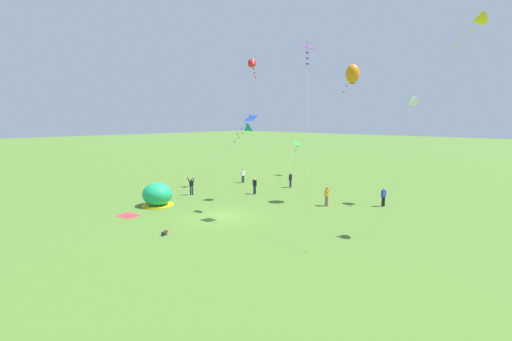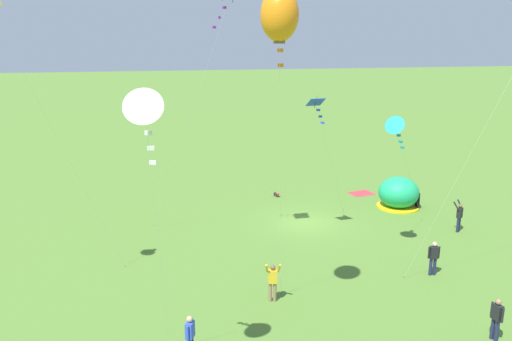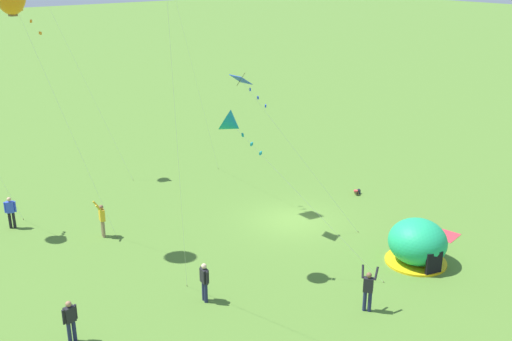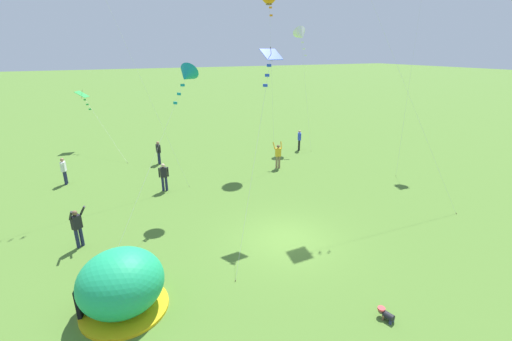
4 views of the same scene
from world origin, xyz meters
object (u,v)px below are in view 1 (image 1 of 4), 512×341
at_px(person_watching_sky, 384,196).
at_px(kite_red, 253,64).
at_px(toddler_crawling, 165,232).
at_px(person_near_tent, 255,185).
at_px(kite_green, 297,144).
at_px(kite_blue, 248,122).
at_px(person_strolling, 243,175).
at_px(kite_teal, 247,129).
at_px(person_center_field, 290,179).
at_px(kite_yellow, 477,20).
at_px(kite_white, 411,103).
at_px(popup_tent, 157,195).
at_px(person_with_toddler, 327,195).
at_px(kite_purple, 307,52).
at_px(person_flying_kite, 191,185).
at_px(kite_orange, 352,74).

bearing_deg(person_watching_sky, kite_red, -174.85).
height_order(toddler_crawling, person_near_tent, person_near_tent).
height_order(person_near_tent, kite_green, kite_green).
bearing_deg(kite_blue, toddler_crawling, -90.02).
xyz_separation_m(person_strolling, kite_blue, (9.67, -9.10, 6.59)).
bearing_deg(kite_blue, kite_green, 114.11).
relative_size(kite_teal, kite_blue, 0.91).
relative_size(person_center_field, kite_teal, 0.23).
xyz_separation_m(person_near_tent, kite_yellow, (18.88, -0.29, 12.78)).
distance_m(kite_yellow, kite_green, 27.86).
bearing_deg(person_near_tent, kite_white, 25.36).
relative_size(toddler_crawling, person_near_tent, 0.32).
xyz_separation_m(popup_tent, kite_green, (-0.67, 22.25, 3.32)).
distance_m(person_near_tent, kite_yellow, 22.80).
bearing_deg(person_with_toddler, popup_tent, -137.90).
bearing_deg(kite_purple, person_center_field, 131.40).
relative_size(person_flying_kite, kite_white, 0.19).
xyz_separation_m(kite_yellow, kite_white, (-5.80, 6.49, -4.58)).
relative_size(kite_blue, kite_green, 1.16).
relative_size(person_watching_sky, kite_blue, 0.21).
relative_size(kite_yellow, kite_blue, 1.75).
xyz_separation_m(person_strolling, kite_red, (2.65, -1.03, 12.81)).
xyz_separation_m(person_center_field, person_with_toddler, (7.51, -4.59, 0.03)).
height_order(toddler_crawling, kite_blue, kite_blue).
xyz_separation_m(popup_tent, person_watching_sky, (15.19, 13.55, -0.03)).
distance_m(popup_tent, kite_yellow, 27.11).
bearing_deg(kite_red, kite_green, 96.10).
bearing_deg(kite_orange, kite_teal, -142.00).
bearing_deg(kite_yellow, kite_teal, -173.42).
height_order(person_near_tent, person_watching_sky, same).
relative_size(person_with_toddler, person_watching_sky, 1.10).
bearing_deg(person_flying_kite, person_watching_sky, 27.92).
bearing_deg(kite_white, toddler_crawling, -114.19).
height_order(kite_teal, kite_yellow, kite_yellow).
bearing_deg(person_with_toddler, person_flying_kite, -156.70).
relative_size(popup_tent, person_flying_kite, 1.49).
xyz_separation_m(kite_teal, kite_purple, (7.99, -1.99, 5.70)).
relative_size(person_center_field, kite_green, 0.24).
xyz_separation_m(toddler_crawling, kite_teal, (-3.05, 11.18, 6.67)).
xyz_separation_m(person_with_toddler, kite_red, (-10.95, 1.96, 12.78)).
bearing_deg(person_flying_kite, person_strolling, 96.07).
distance_m(person_flying_kite, kite_yellow, 27.03).
bearing_deg(kite_green, person_strolling, -99.93).
relative_size(person_strolling, kite_teal, 0.23).
relative_size(kite_white, kite_blue, 1.21).
height_order(person_center_field, kite_white, kite_white).
height_order(toddler_crawling, kite_orange, kite_orange).
bearing_deg(person_flying_kite, kite_red, 76.75).
distance_m(person_watching_sky, kite_orange, 11.33).
height_order(popup_tent, person_watching_sky, popup_tent).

